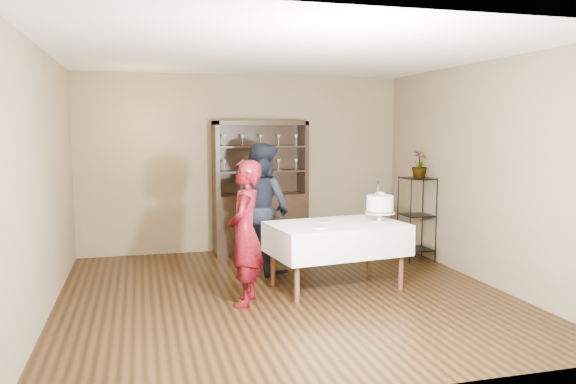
% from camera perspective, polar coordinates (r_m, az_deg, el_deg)
% --- Properties ---
extents(floor, '(5.00, 5.00, 0.00)m').
position_cam_1_polar(floor, '(6.53, -0.34, -10.38)').
color(floor, black).
rests_on(floor, ground).
extents(ceiling, '(5.00, 5.00, 0.00)m').
position_cam_1_polar(ceiling, '(6.29, -0.36, 13.85)').
color(ceiling, white).
rests_on(ceiling, back_wall).
extents(back_wall, '(5.00, 0.02, 2.70)m').
position_cam_1_polar(back_wall, '(8.70, -4.49, 2.91)').
color(back_wall, '#716248').
rests_on(back_wall, floor).
extents(wall_left, '(0.02, 5.00, 2.70)m').
position_cam_1_polar(wall_left, '(6.14, -23.57, 0.87)').
color(wall_left, '#716248').
rests_on(wall_left, floor).
extents(wall_right, '(0.02, 5.00, 2.70)m').
position_cam_1_polar(wall_right, '(7.30, 19.01, 1.88)').
color(wall_right, '#716248').
rests_on(wall_right, floor).
extents(china_hutch, '(1.40, 0.48, 2.00)m').
position_cam_1_polar(china_hutch, '(8.57, -2.84, -1.75)').
color(china_hutch, black).
rests_on(china_hutch, floor).
extents(plant_etagere, '(0.42, 0.42, 1.20)m').
position_cam_1_polar(plant_etagere, '(8.30, 12.94, -2.27)').
color(plant_etagere, black).
rests_on(plant_etagere, floor).
extents(cake_table, '(1.66, 1.15, 0.78)m').
position_cam_1_polar(cake_table, '(6.69, 4.94, -4.74)').
color(cake_table, white).
rests_on(cake_table, floor).
extents(woman, '(0.55, 0.66, 1.56)m').
position_cam_1_polar(woman, '(6.04, -4.39, -4.16)').
color(woman, '#370506').
rests_on(woman, floor).
extents(man, '(0.97, 1.04, 1.71)m').
position_cam_1_polar(man, '(7.36, -2.63, -1.63)').
color(man, black).
rests_on(man, floor).
extents(cake, '(0.36, 0.36, 0.50)m').
position_cam_1_polar(cake, '(6.82, 9.32, -1.33)').
color(cake, beige).
rests_on(cake, cake_table).
extents(plate_near, '(0.26, 0.26, 0.01)m').
position_cam_1_polar(plate_near, '(6.33, 3.16, -3.61)').
color(plate_near, beige).
rests_on(plate_near, cake_table).
extents(plate_far, '(0.21, 0.21, 0.01)m').
position_cam_1_polar(plate_far, '(6.73, 3.69, -3.01)').
color(plate_far, beige).
rests_on(plate_far, cake_table).
extents(potted_plant, '(0.30, 0.30, 0.38)m').
position_cam_1_polar(potted_plant, '(8.18, 13.20, 2.73)').
color(potted_plant, '#41622E').
rests_on(potted_plant, plant_etagere).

